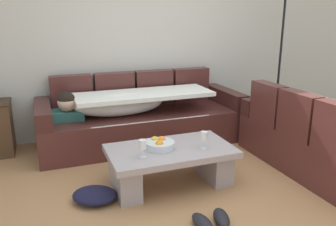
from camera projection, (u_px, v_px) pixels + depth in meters
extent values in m
plane|color=#AD7E50|center=(216.00, 198.00, 3.12)|extent=(14.00, 14.00, 0.00)
cube|color=beige|center=(145.00, 35.00, 4.69)|extent=(9.00, 0.10, 2.70)
cube|color=#4C2421|center=(143.00, 127.00, 4.43)|extent=(2.58, 0.92, 0.42)
cube|color=#4C2421|center=(72.00, 93.00, 4.37)|extent=(0.52, 0.16, 0.46)
cube|color=#4C2421|center=(114.00, 90.00, 4.56)|extent=(0.52, 0.16, 0.46)
cube|color=#4C2421|center=(154.00, 87.00, 4.75)|extent=(0.52, 0.16, 0.46)
cube|color=#4C2421|center=(190.00, 84.00, 4.94)|extent=(0.52, 0.16, 0.46)
cube|color=#3C1D1A|center=(43.00, 113.00, 3.94)|extent=(0.18, 0.92, 0.20)
cube|color=#3C1D1A|center=(225.00, 97.00, 4.75)|extent=(0.18, 0.92, 0.20)
cube|color=#2D6660|center=(68.00, 115.00, 4.04)|extent=(0.36, 0.28, 0.11)
sphere|color=beige|center=(67.00, 103.00, 3.96)|extent=(0.21, 0.21, 0.21)
sphere|color=black|center=(66.00, 100.00, 3.95)|extent=(0.20, 0.20, 0.20)
ellipsoid|color=white|center=(119.00, 104.00, 4.19)|extent=(1.10, 0.44, 0.28)
cube|color=white|center=(144.00, 95.00, 4.25)|extent=(1.70, 0.60, 0.05)
cube|color=white|center=(154.00, 136.00, 4.03)|extent=(1.44, 0.04, 0.38)
cube|color=#4C2421|center=(323.00, 151.00, 3.65)|extent=(0.92, 1.85, 0.42)
cube|color=#4C2421|center=(299.00, 115.00, 3.40)|extent=(0.16, 0.47, 0.46)
cube|color=#4C2421|center=(268.00, 104.00, 3.85)|extent=(0.16, 0.47, 0.46)
cube|color=#3C1D1A|center=(276.00, 105.00, 4.32)|extent=(0.92, 0.18, 0.20)
cube|color=#4C4C56|center=(290.00, 113.00, 4.09)|extent=(0.28, 0.36, 0.11)
sphere|color=tan|center=(295.00, 100.00, 4.06)|extent=(0.21, 0.21, 0.21)
sphere|color=#9E7042|center=(295.00, 98.00, 4.05)|extent=(0.20, 0.20, 0.20)
ellipsoid|color=silver|center=(335.00, 121.00, 3.52)|extent=(0.44, 0.93, 0.28)
cube|color=silver|center=(334.00, 110.00, 3.55)|extent=(0.60, 1.37, 0.05)
cube|color=#A29A9D|center=(171.00, 151.00, 3.29)|extent=(1.20, 0.68, 0.06)
cube|color=#A29A9D|center=(125.00, 176.00, 3.18)|extent=(0.20, 0.54, 0.32)
cube|color=#A29A9D|center=(212.00, 162.00, 3.49)|extent=(0.20, 0.54, 0.32)
cylinder|color=silver|center=(160.00, 145.00, 3.26)|extent=(0.28, 0.28, 0.07)
sphere|color=orange|center=(159.00, 144.00, 3.20)|extent=(0.08, 0.08, 0.08)
sphere|color=orange|center=(162.00, 140.00, 3.32)|extent=(0.08, 0.08, 0.08)
sphere|color=gold|center=(155.00, 140.00, 3.31)|extent=(0.08, 0.08, 0.08)
cylinder|color=silver|center=(143.00, 157.00, 3.06)|extent=(0.06, 0.06, 0.01)
cylinder|color=silver|center=(143.00, 153.00, 3.05)|extent=(0.01, 0.01, 0.07)
cylinder|color=silver|center=(142.00, 144.00, 3.03)|extent=(0.07, 0.07, 0.08)
cylinder|color=silver|center=(204.00, 148.00, 3.28)|extent=(0.06, 0.06, 0.01)
cylinder|color=silver|center=(204.00, 144.00, 3.27)|extent=(0.01, 0.01, 0.07)
cylinder|color=silver|center=(204.00, 136.00, 3.24)|extent=(0.07, 0.07, 0.08)
cylinder|color=black|center=(274.00, 126.00, 5.11)|extent=(0.28, 0.28, 0.02)
cylinder|color=black|center=(279.00, 66.00, 4.86)|extent=(0.03, 0.03, 1.80)
ellipsoid|color=black|center=(203.00, 223.00, 2.67)|extent=(0.14, 0.28, 0.09)
ellipsoid|color=black|center=(221.00, 218.00, 2.73)|extent=(0.19, 0.29, 0.09)
ellipsoid|color=#191933|center=(95.00, 195.00, 3.05)|extent=(0.50, 0.47, 0.12)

